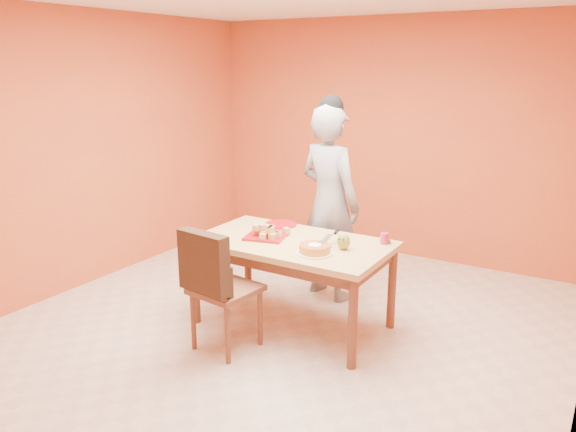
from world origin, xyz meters
The scene contains 15 objects.
floor centered at (0.00, 0.00, 0.00)m, with size 5.00×5.00×0.00m, color beige.
wall_back centered at (0.00, 2.50, 1.35)m, with size 4.50×4.50×0.00m, color #BE482B.
wall_left centered at (-2.25, 0.00, 1.35)m, with size 5.00×5.00×0.00m, color #BE482B.
dining_table centered at (0.04, 0.22, 0.67)m, with size 1.60×0.90×0.76m.
dining_chair centered at (-0.20, -0.41, 0.52)m, with size 0.51×0.58×1.00m.
pastry_pile centered at (-0.20, 0.19, 0.83)m, with size 0.29×0.29×0.10m, color #E29960, non-canonical shape.
person centered at (0.00, 0.96, 0.92)m, with size 0.67×0.44×1.83m, color gray.
pastry_platter centered at (-0.20, 0.19, 0.77)m, with size 0.33×0.33×0.02m, color maroon.
red_dinner_plate centered at (-0.29, 0.56, 0.77)m, with size 0.28×0.28×0.02m, color maroon.
white_cake_plate centered at (0.35, 0.03, 0.77)m, with size 0.29×0.29×0.01m, color white.
sponge_cake centered at (0.35, 0.03, 0.80)m, with size 0.25×0.25×0.06m, color gold.
cake_server centered at (0.36, 0.21, 0.83)m, with size 0.05×0.24×0.01m, color silver.
egg_ornament centered at (0.50, 0.23, 0.83)m, with size 0.11×0.09×0.13m, color olive.
magenta_glass centered at (0.72, 0.53, 0.81)m, with size 0.06×0.06×0.09m, color #C41D5F.
checker_tin centered at (0.72, 0.56, 0.77)m, with size 0.09×0.09×0.03m, color #32190D.
Camera 1 is at (2.31, -3.59, 2.18)m, focal length 35.00 mm.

